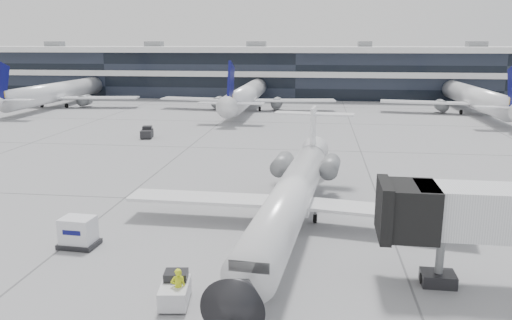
# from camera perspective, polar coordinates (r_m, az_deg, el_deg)

# --- Properties ---
(ground) EXTENTS (220.00, 220.00, 0.00)m
(ground) POSITION_cam_1_polar(r_m,az_deg,el_deg) (38.59, -0.78, -4.92)
(ground) COLOR gray
(ground) RESTS_ON ground
(terminal) EXTENTS (170.00, 22.00, 10.00)m
(terminal) POSITION_cam_1_polar(r_m,az_deg,el_deg) (118.63, 4.79, 9.80)
(terminal) COLOR black
(terminal) RESTS_ON ground
(bg_jet_left) EXTENTS (32.00, 40.00, 9.60)m
(bg_jet_left) POSITION_cam_1_polar(r_m,az_deg,el_deg) (104.85, -21.52, 5.73)
(bg_jet_left) COLOR white
(bg_jet_left) RESTS_ON ground
(bg_jet_center) EXTENTS (32.00, 40.00, 9.60)m
(bg_jet_center) POSITION_cam_1_polar(r_m,az_deg,el_deg) (93.03, -0.97, 5.81)
(bg_jet_center) COLOR white
(bg_jet_center) RESTS_ON ground
(bg_jet_right) EXTENTS (32.00, 40.00, 9.60)m
(bg_jet_right) POSITION_cam_1_polar(r_m,az_deg,el_deg) (95.94, 23.51, 4.94)
(bg_jet_right) COLOR white
(bg_jet_right) RESTS_ON ground
(regional_jet) EXTENTS (22.99, 28.71, 6.63)m
(regional_jet) POSITION_cam_1_polar(r_m,az_deg,el_deg) (33.14, 4.19, -3.93)
(regional_jet) COLOR white
(regional_jet) RESTS_ON ground
(ramp_worker) EXTENTS (0.81, 0.67, 1.92)m
(ramp_worker) POSITION_cam_1_polar(r_m,az_deg,el_deg) (24.14, -8.87, -14.21)
(ramp_worker) COLOR #D0DF17
(ramp_worker) RESTS_ON ground
(baggage_tug) EXTENTS (1.57, 2.34, 1.40)m
(baggage_tug) POSITION_cam_1_polar(r_m,az_deg,el_deg) (24.64, -9.23, -14.50)
(baggage_tug) COLOR silver
(baggage_tug) RESTS_ON ground
(cargo_uld) EXTENTS (2.31, 1.78, 1.81)m
(cargo_uld) POSITION_cam_1_polar(r_m,az_deg,el_deg) (32.15, -19.64, -7.80)
(cargo_uld) COLOR black
(cargo_uld) RESTS_ON ground
(traffic_cone) EXTENTS (0.55, 0.55, 0.64)m
(traffic_cone) POSITION_cam_1_polar(r_m,az_deg,el_deg) (49.36, 2.17, -0.51)
(traffic_cone) COLOR orange
(traffic_cone) RESTS_ON ground
(far_tug) EXTENTS (1.76, 2.54, 1.49)m
(far_tug) POSITION_cam_1_polar(r_m,az_deg,el_deg) (66.27, -12.36, 3.06)
(far_tug) COLOR black
(far_tug) RESTS_ON ground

